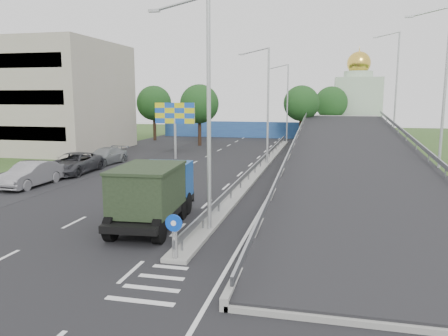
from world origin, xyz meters
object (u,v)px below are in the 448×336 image
(sign_bollard, at_px, (175,236))
(lamp_post_mid, at_px, (266,100))
(church, at_px, (357,102))
(parked_car_d, at_px, (105,156))
(dump_truck, at_px, (154,191))
(lamp_post_far, at_px, (286,99))
(parked_car_c, at_px, (73,163))
(billboard, at_px, (175,116))
(lamp_post_near, at_px, (205,103))
(parked_car_b, at_px, (31,174))

(sign_bollard, distance_m, lamp_post_mid, 24.30)
(church, xyz_separation_m, parked_car_d, (-24.07, -36.67, -4.56))
(sign_bollard, xyz_separation_m, parked_car_d, (-14.07, 21.16, -0.28))
(sign_bollard, xyz_separation_m, dump_truck, (-2.61, 4.47, 0.61))
(lamp_post_far, bearing_deg, parked_car_c, -117.28)
(lamp_post_far, relative_size, billboard, 1.83)
(parked_car_c, bearing_deg, dump_truck, -48.09)
(lamp_post_far, bearing_deg, lamp_post_near, -90.00)
(lamp_post_far, bearing_deg, church, 54.76)
(lamp_post_near, bearing_deg, lamp_post_far, 90.00)
(lamp_post_mid, height_order, billboard, lamp_post_mid)
(sign_bollard, bearing_deg, lamp_post_mid, 89.74)
(church, bearing_deg, parked_car_b, -117.37)
(billboard, bearing_deg, lamp_post_far, 63.16)
(billboard, xyz_separation_m, parked_car_d, (-5.07, -4.67, -3.43))
(parked_car_b, relative_size, parked_car_d, 0.99)
(church, bearing_deg, parked_car_d, -123.29)
(lamp_post_far, height_order, billboard, lamp_post_far)
(sign_bollard, xyz_separation_m, lamp_post_near, (0.11, 3.83, 4.77))
(lamp_post_near, bearing_deg, sign_bollard, -91.64)
(sign_bollard, relative_size, church, 0.12)
(lamp_post_near, height_order, church, church)
(lamp_post_mid, bearing_deg, church, 73.78)
(lamp_post_near, height_order, dump_truck, lamp_post_near)
(lamp_post_far, distance_m, parked_car_b, 36.13)
(lamp_post_far, height_order, parked_car_d, lamp_post_far)
(dump_truck, bearing_deg, lamp_post_near, -17.40)
(parked_car_d, bearing_deg, lamp_post_near, -44.27)
(lamp_post_mid, height_order, church, church)
(sign_bollard, relative_size, lamp_post_near, 0.17)
(sign_bollard, relative_size, dump_truck, 0.24)
(church, distance_m, dump_truck, 54.95)
(parked_car_b, bearing_deg, lamp_post_mid, 42.80)
(lamp_post_far, distance_m, parked_car_d, 27.21)
(dump_truck, xyz_separation_m, parked_car_d, (-11.47, 16.69, -0.89))
(lamp_post_mid, height_order, dump_truck, lamp_post_mid)
(lamp_post_mid, xyz_separation_m, parked_car_b, (-14.33, -12.79, -4.96))
(parked_car_d, bearing_deg, parked_car_c, -84.56)
(sign_bollard, height_order, lamp_post_far, lamp_post_far)
(sign_bollard, xyz_separation_m, parked_car_c, (-14.16, 16.15, -0.20))
(dump_truck, bearing_deg, parked_car_c, 130.62)
(lamp_post_near, bearing_deg, dump_truck, 166.67)
(parked_car_c, bearing_deg, parked_car_d, 86.20)
(parked_car_b, bearing_deg, church, 63.67)
(billboard, relative_size, dump_truck, 0.80)
(lamp_post_near, distance_m, parked_car_d, 22.96)
(sign_bollard, distance_m, church, 58.84)
(lamp_post_far, height_order, church, church)
(billboard, xyz_separation_m, parked_car_b, (-5.22, -14.79, -3.34))
(lamp_post_mid, xyz_separation_m, church, (9.89, 34.00, -0.50))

